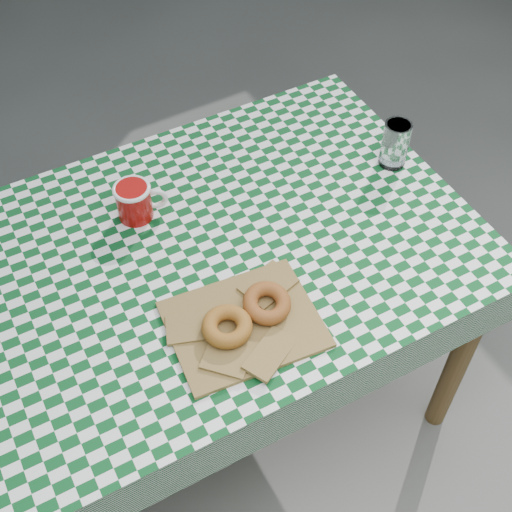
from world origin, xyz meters
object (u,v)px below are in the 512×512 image
at_px(paper_bag, 244,323).
at_px(coffee_mug, 134,202).
at_px(table, 210,339).
at_px(drinking_glass, 395,144).

xyz_separation_m(paper_bag, coffee_mug, (-0.07, 0.42, 0.04)).
bearing_deg(paper_bag, table, 86.59).
bearing_deg(table, drinking_glass, 3.98).
relative_size(table, drinking_glass, 10.15).
distance_m(coffee_mug, drinking_glass, 0.68).
bearing_deg(drinking_glass, table, -177.32).
bearing_deg(drinking_glass, coffee_mug, 166.63).
bearing_deg(table, paper_bag, -92.10).
bearing_deg(coffee_mug, table, -46.59).
distance_m(paper_bag, drinking_glass, 0.65).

